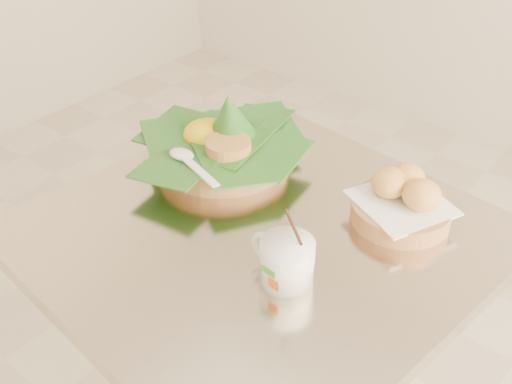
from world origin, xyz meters
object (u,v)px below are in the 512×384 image
Objects in this scene: cafe_table at (259,322)px; bread_basket at (403,201)px; rice_basket at (222,142)px; coffee_mug at (286,260)px.

cafe_table is 4.09× the size of bread_basket.
bread_basket is at bearing 8.41° from rice_basket.
cafe_table is 5.44× the size of coffee_mug.
coffee_mug is at bearing -33.52° from cafe_table.
bread_basket is 1.33× the size of coffee_mug.
coffee_mug reaches higher than cafe_table.
cafe_table is 2.41× the size of rice_basket.
bread_basket is 0.26m from coffee_mug.
rice_basket is at bearing 146.95° from cafe_table.
bread_basket is at bearing 76.04° from coffee_mug.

